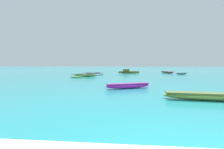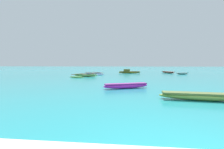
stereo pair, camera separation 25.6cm
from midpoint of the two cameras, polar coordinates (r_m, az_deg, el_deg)
The scene contains 7 objects.
moored_boat_0 at distance 24.37m, azimuth -6.66°, elevation 0.40°, with size 3.99×4.65×0.35m.
moored_boat_1 at distance 29.76m, azimuth 20.74°, elevation 0.84°, with size 1.97×3.36×0.33m.
moored_boat_2 at distance 7.97m, azimuth 31.94°, elevation -7.01°, with size 3.77×0.97×0.34m.
moored_boat_3 at distance 20.12m, azimuth -9.91°, elevation -0.29°, with size 3.30×4.46×0.40m.
moored_boat_4 at distance 10.15m, azimuth 6.08°, elevation -4.20°, with size 3.12×1.58×0.34m.
moored_boat_5 at distance 27.80m, azimuth 6.73°, elevation 1.03°, with size 4.08×1.05×0.75m.
moored_boat_6 at distance 26.81m, azimuth 25.46°, elevation 0.36°, with size 2.41×1.73×0.28m.
Camera 2 is at (-1.47, -1.68, 1.61)m, focal length 24.00 mm.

